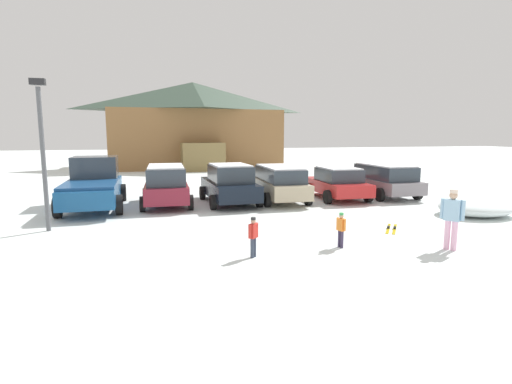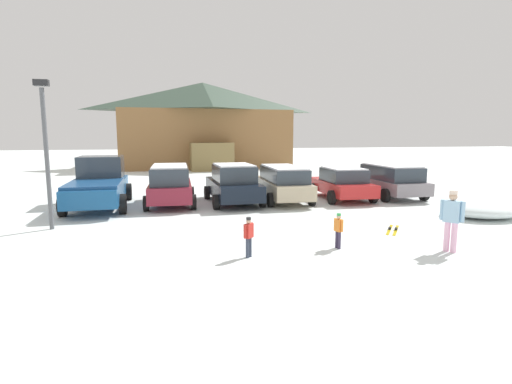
% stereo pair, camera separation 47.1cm
% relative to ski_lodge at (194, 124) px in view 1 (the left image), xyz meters
% --- Properties ---
extents(ground, '(160.00, 160.00, 0.00)m').
position_rel_ski_lodge_xyz_m(ground, '(0.65, -33.70, -4.08)').
color(ground, white).
extents(ski_lodge, '(16.34, 11.38, 8.05)m').
position_rel_ski_lodge_xyz_m(ski_lodge, '(0.00, 0.00, 0.00)').
color(ski_lodge, brown).
rests_on(ski_lodge, ground).
extents(parked_maroon_van, '(2.26, 4.17, 1.78)m').
position_rel_ski_lodge_xyz_m(parked_maroon_van, '(-3.55, -21.64, -3.13)').
color(parked_maroon_van, maroon).
rests_on(parked_maroon_van, ground).
extents(parked_black_sedan, '(2.35, 4.57, 1.80)m').
position_rel_ski_lodge_xyz_m(parked_black_sedan, '(-0.75, -21.79, -3.19)').
color(parked_black_sedan, black).
rests_on(parked_black_sedan, ground).
extents(parked_beige_suv, '(2.21, 4.81, 1.65)m').
position_rel_ski_lodge_xyz_m(parked_beige_suv, '(1.64, -21.71, -3.19)').
color(parked_beige_suv, tan).
rests_on(parked_beige_suv, ground).
extents(parked_red_sedan, '(2.34, 4.30, 1.55)m').
position_rel_ski_lodge_xyz_m(parked_red_sedan, '(4.56, -21.85, -3.29)').
color(parked_red_sedan, red).
rests_on(parked_red_sedan, ground).
extents(parked_grey_wagon, '(2.28, 4.47, 1.63)m').
position_rel_ski_lodge_xyz_m(parked_grey_wagon, '(7.22, -21.74, -3.20)').
color(parked_grey_wagon, gray).
rests_on(parked_grey_wagon, ground).
extents(pickup_truck, '(2.54, 5.85, 2.15)m').
position_rel_ski_lodge_xyz_m(pickup_truck, '(-6.58, -21.24, -3.09)').
color(pickup_truck, navy).
rests_on(pickup_truck, ground).
extents(skier_adult_in_blue_parka, '(0.43, 0.52, 1.67)m').
position_rel_ski_lodge_xyz_m(skier_adult_in_blue_parka, '(3.66, -30.59, -3.14)').
color(skier_adult_in_blue_parka, '#EDB0D0').
rests_on(skier_adult_in_blue_parka, ground).
extents(skier_child_in_orange_jacket, '(0.19, 0.36, 0.99)m').
position_rel_ski_lodge_xyz_m(skier_child_in_orange_jacket, '(0.86, -29.62, -3.52)').
color(skier_child_in_orange_jacket, '#392F49').
rests_on(skier_child_in_orange_jacket, ground).
extents(skier_child_in_red_jacket, '(0.29, 0.30, 1.05)m').
position_rel_ski_lodge_xyz_m(skier_child_in_red_jacket, '(-1.72, -29.85, -3.49)').
color(skier_child_in_red_jacket, '#343D4F').
rests_on(skier_child_in_red_jacket, ground).
extents(pair_of_skis, '(1.12, 1.37, 0.08)m').
position_rel_ski_lodge_xyz_m(pair_of_skis, '(3.51, -28.07, -4.06)').
color(pair_of_skis, gold).
rests_on(pair_of_skis, ground).
extents(lamp_post, '(0.44, 0.24, 4.85)m').
position_rel_ski_lodge_xyz_m(lamp_post, '(-7.50, -25.39, -1.32)').
color(lamp_post, '#515459').
rests_on(lamp_post, ground).
extents(plowed_snow_pile, '(2.96, 2.37, 0.64)m').
position_rel_ski_lodge_xyz_m(plowed_snow_pile, '(8.01, -26.91, -3.76)').
color(plowed_snow_pile, white).
rests_on(plowed_snow_pile, ground).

